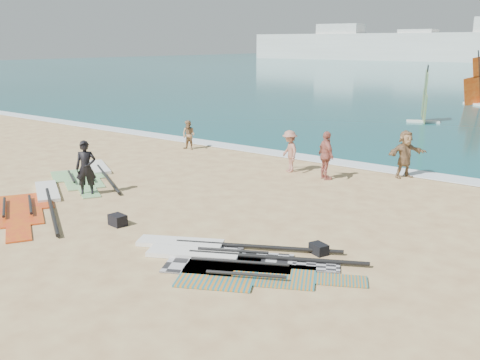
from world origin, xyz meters
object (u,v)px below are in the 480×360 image
Objects in this scene: rig_grey at (216,252)px; beachgoer_left at (189,135)px; rig_red at (33,203)px; rig_green at (91,175)px; gear_bag_near at (118,220)px; person_wetsuit at (86,168)px; beachgoer_back at (326,156)px; beachgoer_mid at (290,151)px; rig_orange at (233,264)px; beachgoer_right at (405,154)px; gear_bag_far at (319,249)px.

beachgoer_left reaches higher than rig_grey.
rig_green is at bearing 145.20° from rig_red.
person_wetsuit reaches higher than gear_bag_near.
gear_bag_near is 0.35× the size of beachgoer_left.
beachgoer_left is 8.68m from beachgoer_back.
rig_red is 11.10m from beachgoer_back.
rig_red is at bearing -79.10° from beachgoer_mid.
beachgoer_mid is at bearing 71.47° from rig_green.
rig_orange is 10.76× the size of gear_bag_near.
rig_orange is 2.88× the size of beachgoer_back.
gear_bag_near is at bearing -67.66° from person_wetsuit.
rig_grey and rig_orange have the same top height.
rig_green is (-9.56, 3.34, 0.00)m from rig_grey.
beachgoer_back is (6.24, 9.13, 0.92)m from rig_red.
beachgoer_right is (2.39, 2.22, -0.00)m from beachgoer_back.
beachgoer_left is at bearing 107.88° from rig_grey.
gear_bag_near is 0.27× the size of beachgoer_right.
beachgoer_right is at bearing 67.14° from gear_bag_near.
beachgoer_left is at bearing 109.36° from rig_orange.
rig_orange is 8.34m from person_wetsuit.
rig_green is at bearing -101.60° from beachgoer_mid.
rig_red is at bearing -149.68° from person_wetsuit.
gear_bag_far is 9.43m from beachgoer_right.
beachgoer_right is at bearing 61.55° from beachgoer_mid.
beachgoer_right is (4.24, 2.02, 0.08)m from beachgoer_mid.
beachgoer_back is at bearing -16.66° from beachgoer_left.
rig_grey is at bearing 0.88° from gear_bag_near.
person_wetsuit is at bearing 104.28° from rig_red.
rig_green is 2.80× the size of beachgoer_right.
beachgoer_back is at bearing 117.43° from gear_bag_far.
beachgoer_right reaches higher than beachgoer_left.
rig_red is 2.93× the size of person_wetsuit.
rig_red is (-8.62, -0.06, 0.00)m from rig_orange.
rig_green is 12.91m from beachgoer_right.
rig_grey is 3.66× the size of beachgoer_left.
rig_red is at bearing -85.70° from beachgoer_left.
beachgoer_back is 1.00× the size of beachgoer_right.
beachgoer_mid is (6.15, 5.59, 0.84)m from rig_green.
beachgoer_left is (-12.27, 8.32, 0.61)m from gear_bag_far.
beachgoer_mid is 0.92× the size of beachgoer_right.
rig_green reaches higher than rig_grey.
gear_bag_near is 1.12× the size of gear_bag_far.
beachgoer_right is at bearing 82.82° from rig_red.
rig_grey is at bearing -142.00° from gear_bag_far.
rig_green is at bearing 149.38° from gear_bag_near.
beachgoer_back reaches higher than gear_bag_near.
person_wetsuit is (-8.09, 1.80, 0.94)m from rig_orange.
beachgoer_right is at bearing 97.86° from gear_bag_far.
beachgoer_left is at bearing 122.32° from gear_bag_near.
person_wetsuit is at bearing 139.99° from rig_orange.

